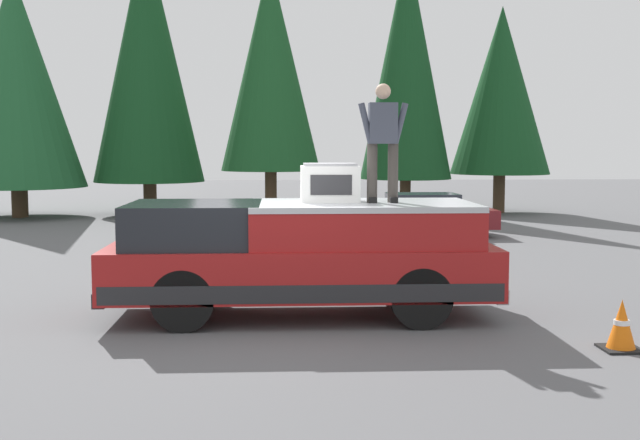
% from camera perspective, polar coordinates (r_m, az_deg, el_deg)
% --- Properties ---
extents(ground_plane, '(90.00, 90.00, 0.00)m').
position_cam_1_polar(ground_plane, '(11.04, -3.82, -7.49)').
color(ground_plane, '#565659').
extents(pickup_truck, '(2.01, 5.54, 1.65)m').
position_cam_1_polar(pickup_truck, '(11.34, -1.35, -2.65)').
color(pickup_truck, maroon).
rests_on(pickup_truck, ground).
extents(compressor_unit, '(0.65, 0.84, 0.56)m').
position_cam_1_polar(compressor_unit, '(11.43, 0.71, 2.72)').
color(compressor_unit, white).
rests_on(compressor_unit, pickup_truck).
extents(person_on_truck_bed, '(0.29, 0.72, 1.69)m').
position_cam_1_polar(person_on_truck_bed, '(11.30, 4.58, 5.85)').
color(person_on_truck_bed, '#423D38').
rests_on(person_on_truck_bed, pickup_truck).
extents(parked_car_maroon, '(1.64, 4.10, 1.16)m').
position_cam_1_polar(parked_car_maroon, '(21.56, 7.21, 0.38)').
color(parked_car_maroon, maroon).
rests_on(parked_car_maroon, ground).
extents(traffic_cone, '(0.47, 0.47, 0.62)m').
position_cam_1_polar(traffic_cone, '(10.23, 21.02, -7.23)').
color(traffic_cone, black).
rests_on(traffic_cone, ground).
extents(conifer_far_left, '(3.59, 3.59, 7.44)m').
position_cam_1_polar(conifer_far_left, '(29.51, 13.00, 9.11)').
color(conifer_far_left, '#4C3826').
rests_on(conifer_far_left, ground).
extents(conifer_left, '(3.27, 3.27, 9.49)m').
position_cam_1_polar(conifer_left, '(28.55, 6.29, 11.25)').
color(conifer_left, '#4C3826').
rests_on(conifer_left, ground).
extents(conifer_center_left, '(3.48, 3.48, 8.84)m').
position_cam_1_polar(conifer_center_left, '(27.88, -3.63, 11.05)').
color(conifer_center_left, '#4C3826').
rests_on(conifer_center_left, ground).
extents(conifer_center_right, '(3.89, 3.89, 9.94)m').
position_cam_1_polar(conifer_center_right, '(28.75, -12.42, 11.48)').
color(conifer_center_right, '#4C3826').
rests_on(conifer_center_right, ground).
extents(conifer_right, '(4.55, 4.55, 8.30)m').
position_cam_1_polar(conifer_right, '(28.90, -21.22, 9.43)').
color(conifer_right, '#4C3826').
rests_on(conifer_right, ground).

